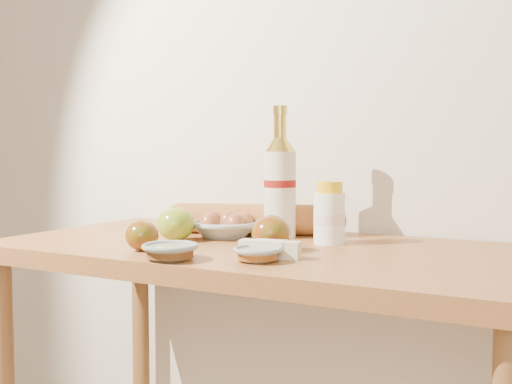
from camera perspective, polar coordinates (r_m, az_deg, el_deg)
back_wall at (r=1.72m, az=5.88°, el=10.10°), size 3.50×0.02×2.60m
table at (r=1.45m, az=0.58°, el=-9.56°), size 1.20×0.60×0.90m
bourbon_bottle at (r=1.53m, az=2.14°, el=0.68°), size 0.10×0.10×0.32m
cream_bottle at (r=1.45m, az=6.54°, el=-2.04°), size 0.09×0.09×0.14m
egg_bowl at (r=1.55m, az=-2.77°, el=-3.11°), size 0.21×0.21×0.06m
baguette at (r=1.60m, az=-0.14°, el=-2.42°), size 0.46×0.22×0.08m
apple_yellowgreen at (r=1.50m, az=-7.14°, el=-2.84°), size 0.11×0.11×0.08m
apple_redgreen_front at (r=1.37m, az=-10.10°, el=-3.83°), size 0.09×0.09×0.06m
apple_redgreen_right at (r=1.34m, az=1.34°, el=-3.69°), size 0.11×0.11×0.08m
sugar_bowl at (r=1.25m, az=-7.64°, el=-5.24°), size 0.14×0.14×0.03m
syrup_bowl at (r=1.22m, az=0.11°, el=-5.53°), size 0.11×0.11×0.03m
butter_stick at (r=1.26m, az=1.24°, el=-5.11°), size 0.13×0.05×0.04m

